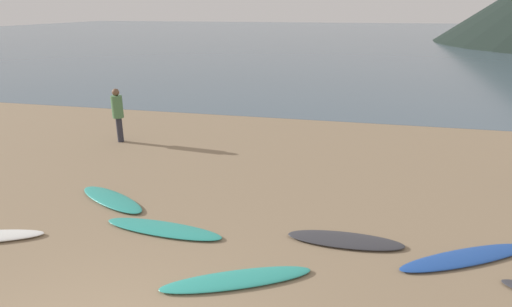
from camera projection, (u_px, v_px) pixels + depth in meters
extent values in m
cube|color=#8C7559|center=(264.00, 137.00, 13.55)|extent=(120.00, 120.00, 0.20)
cube|color=#475B6B|center=(337.00, 35.00, 61.48)|extent=(140.00, 100.00, 0.01)
ellipsoid|color=teal|center=(112.00, 199.00, 8.85)|extent=(2.01, 1.38, 0.09)
ellipsoid|color=teal|center=(163.00, 229.00, 7.68)|extent=(2.35, 0.69, 0.08)
ellipsoid|color=teal|center=(237.00, 279.00, 6.26)|extent=(2.28, 1.40, 0.08)
ellipsoid|color=#333338|center=(345.00, 240.00, 7.31)|extent=(2.01, 0.59, 0.08)
ellipsoid|color=#1E479E|center=(466.00, 257.00, 6.81)|extent=(2.38, 1.61, 0.07)
cylinder|color=#2D2D38|center=(120.00, 130.00, 12.66)|extent=(0.18, 0.18, 0.75)
cylinder|color=#4C7A4C|center=(117.00, 107.00, 12.43)|extent=(0.33, 0.33, 0.66)
sphere|color=brown|center=(116.00, 92.00, 12.28)|extent=(0.21, 0.21, 0.21)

